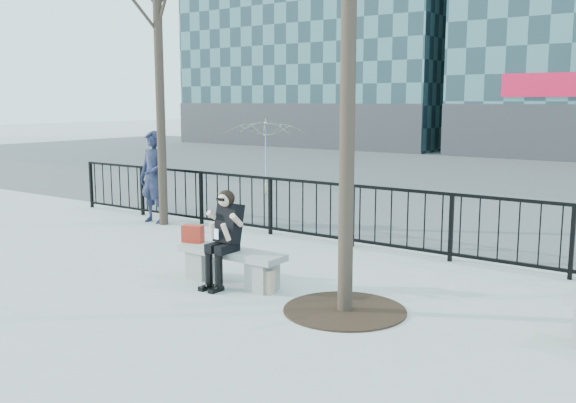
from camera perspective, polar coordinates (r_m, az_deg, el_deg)
The scene contains 10 objects.
ground at distance 9.09m, azimuth -5.04°, elevation -7.28°, with size 120.00×120.00×0.00m, color #A0A19C.
street_surface at distance 22.48m, azimuth 20.79°, elevation 1.89°, with size 60.00×23.00×0.01m, color #474747.
railing at distance 11.34m, azimuth 4.86°, elevation -1.14°, with size 14.00×0.06×1.10m.
tree_grate at distance 7.94m, azimuth 5.06°, elevation -9.59°, with size 1.50×1.50×0.02m, color black.
bench_main at distance 9.01m, azimuth -5.07°, elevation -5.44°, with size 1.65×0.46×0.49m.
seated_woman at distance 8.81m, azimuth -5.78°, elevation -3.32°, with size 0.50×0.64×1.34m.
handbag at distance 9.45m, azimuth -8.46°, elevation -2.86°, with size 0.31×0.14×0.25m, color #A42114.
shopping_bag at distance 8.61m, azimuth -2.33°, elevation -7.06°, with size 0.34×0.12×0.32m, color beige.
standing_man at distance 13.68m, azimuth -11.83°, elevation 2.15°, with size 0.70×0.46×1.92m, color black.
vendor_umbrella at distance 17.28m, azimuth -2.09°, elevation 3.97°, with size 2.27×2.32×2.08m, color #ECF536.
Camera 1 is at (5.72, -6.59, 2.53)m, focal length 40.00 mm.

